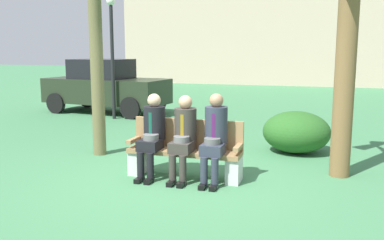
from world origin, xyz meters
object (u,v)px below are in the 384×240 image
shrub_near_bench (296,132)px  street_lamp (112,45)px  seated_man_left (152,131)px  seated_man_middle (184,133)px  parked_car_near (105,86)px  park_bench (185,151)px  seated_man_right (215,134)px

shrub_near_bench → street_lamp: size_ratio=0.38×
seated_man_left → seated_man_middle: 0.51m
street_lamp → parked_car_near: bearing=128.8°
seated_man_middle → seated_man_left: bearing=179.9°
parked_car_near → park_bench: bearing=-51.7°
shrub_near_bench → seated_man_left: bearing=-132.1°
parked_car_near → street_lamp: street_lamp is taller
seated_man_right → street_lamp: street_lamp is taller
seated_man_left → street_lamp: (-3.23, 4.86, 1.39)m
park_bench → parked_car_near: bearing=128.3°
parked_car_near → street_lamp: (0.82, -1.01, 1.27)m
park_bench → seated_man_left: seated_man_left is taller
seated_man_left → seated_man_middle: size_ratio=1.01×
seated_man_right → shrub_near_bench: bearing=65.1°
seated_man_right → street_lamp: size_ratio=0.39×
seated_man_middle → parked_car_near: size_ratio=0.32×
park_bench → seated_man_right: 0.61m
seated_man_right → seated_man_middle: bearing=-179.5°
park_bench → shrub_near_bench: size_ratio=1.37×
seated_man_middle → street_lamp: street_lamp is taller
park_bench → seated_man_left: 0.60m
park_bench → seated_man_left: bearing=-165.4°
seated_man_right → parked_car_near: parked_car_near is taller
seated_man_middle → parked_car_near: 7.43m
seated_man_middle → parked_car_near: (-4.56, 5.87, 0.12)m
seated_man_left → street_lamp: street_lamp is taller
parked_car_near → street_lamp: size_ratio=1.18×
park_bench → parked_car_near: parked_car_near is taller
street_lamp → seated_man_left: bearing=-56.4°
seated_man_left → shrub_near_bench: bearing=47.9°
park_bench → street_lamp: size_ratio=0.52×
street_lamp → seated_man_middle: bearing=-52.4°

